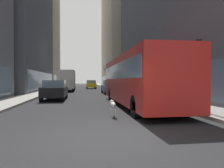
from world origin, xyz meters
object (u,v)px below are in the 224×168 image
car_black_suv (55,90)px  car_yellow_taxi (91,84)px  box_truck (67,80)px  dalmatian_dog (113,105)px  traffic_light_near (200,63)px  transit_bus (137,78)px  car_blue_hatchback (110,87)px  car_white_van (70,84)px

car_black_suv → car_yellow_taxi: 23.22m
box_truck → dalmatian_dog: bearing=-81.4°
car_black_suv → traffic_light_near: size_ratio=1.32×
car_black_suv → box_truck: size_ratio=0.60×
dalmatian_dog → car_black_suv: bearing=112.4°
transit_bus → car_black_suv: size_ratio=2.57×
car_yellow_taxi → car_blue_hatchback: 15.84m
car_yellow_taxi → car_black_suv: bearing=-99.9°
transit_bus → car_blue_hatchback: 12.11m
car_black_suv → box_truck: 14.85m
transit_bus → car_yellow_taxi: transit_bus is taller
transit_bus → car_yellow_taxi: size_ratio=2.67×
transit_bus → dalmatian_dog: 4.38m
dalmatian_dog → traffic_light_near: traffic_light_near is taller
transit_bus → traffic_light_near: size_ratio=3.39×
car_blue_hatchback → dalmatian_dog: 15.86m
car_black_suv → dalmatian_dog: (3.55, -8.61, -0.31)m
car_black_suv → car_yellow_taxi: bearing=80.1°
car_blue_hatchback → traffic_light_near: size_ratio=1.31×
transit_bus → car_black_suv: 7.54m
car_black_suv → traffic_light_near: 11.66m
car_black_suv → box_truck: (-0.00, 14.82, 0.84)m
car_white_van → traffic_light_near: bearing=-76.6°
car_yellow_taxi → dalmatian_dog: car_yellow_taxi is taller
car_yellow_taxi → car_blue_hatchback: same height
car_yellow_taxi → car_white_van: 4.08m
car_white_van → transit_bus: bearing=-78.9°
car_yellow_taxi → car_blue_hatchback: size_ratio=0.97×
car_yellow_taxi → car_white_van: bearing=168.5°
car_white_van → car_blue_hatchback: bearing=-71.3°
car_yellow_taxi → car_blue_hatchback: bearing=-84.2°
car_white_van → box_truck: (-0.00, -8.86, 0.84)m
car_blue_hatchback → car_white_van: same height
car_blue_hatchback → traffic_light_near: traffic_light_near is taller
car_blue_hatchback → box_truck: bearing=126.0°
car_yellow_taxi → traffic_light_near: 31.73m
car_yellow_taxi → box_truck: bearing=-116.4°
car_white_van → dalmatian_dog: 32.50m
car_blue_hatchback → car_white_van: 17.49m
car_blue_hatchback → car_white_van: (-5.60, 16.57, 0.00)m
car_blue_hatchback → traffic_light_near: bearing=-82.4°
car_yellow_taxi → traffic_light_near: (3.70, -31.47, 1.61)m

